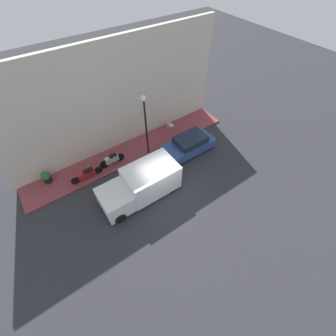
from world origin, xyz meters
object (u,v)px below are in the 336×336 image
object	(u,v)px
motorcycle_red	(87,174)
streetlamp	(145,117)
delivery_van	(141,185)
scooter_silver	(112,159)
parked_car	(189,145)
potted_plant	(46,177)
cafe_chair	(170,125)

from	to	relation	value
motorcycle_red	streetlamp	xyz separation A→B (m)	(-0.26, -4.58, 2.80)
delivery_van	motorcycle_red	distance (m)	3.92
delivery_van	scooter_silver	distance (m)	3.36
streetlamp	delivery_van	bearing A→B (deg)	141.78
parked_car	potted_plant	world-z (taller)	parked_car
delivery_van	potted_plant	bearing A→B (deg)	46.65
parked_car	streetlamp	xyz separation A→B (m)	(1.48, 2.56, 2.68)
motorcycle_red	cafe_chair	world-z (taller)	cafe_chair
motorcycle_red	potted_plant	bearing A→B (deg)	61.86
parked_car	motorcycle_red	world-z (taller)	parked_car
delivery_van	cafe_chair	size ratio (longest dim) A/B	5.55
parked_car	potted_plant	bearing A→B (deg)	72.57
scooter_silver	streetlamp	distance (m)	3.84
streetlamp	potted_plant	size ratio (longest dim) A/B	5.60
parked_car	scooter_silver	size ratio (longest dim) A/B	2.23
delivery_van	streetlamp	xyz separation A→B (m)	(2.86, -2.25, 2.30)
parked_car	cafe_chair	distance (m)	2.65
parked_car	cafe_chair	bearing A→B (deg)	-3.87
motorcycle_red	scooter_silver	distance (m)	1.93
motorcycle_red	scooter_silver	xyz separation A→B (m)	(0.19, -1.92, 0.06)
parked_car	cafe_chair	size ratio (longest dim) A/B	4.54
motorcycle_red	streetlamp	size ratio (longest dim) A/B	0.45
potted_plant	cafe_chair	size ratio (longest dim) A/B	0.95
delivery_van	potted_plant	xyz separation A→B (m)	(4.33, 4.59, -0.47)
delivery_van	motorcycle_red	size ratio (longest dim) A/B	2.30
delivery_van	streetlamp	world-z (taller)	streetlamp
cafe_chair	potted_plant	bearing A→B (deg)	88.16
motorcycle_red	parked_car	bearing A→B (deg)	-103.70
delivery_van	scooter_silver	bearing A→B (deg)	6.96
motorcycle_red	streetlamp	world-z (taller)	streetlamp
parked_car	potted_plant	xyz separation A→B (m)	(2.95, 9.41, -0.08)
scooter_silver	streetlamp	bearing A→B (deg)	-99.48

